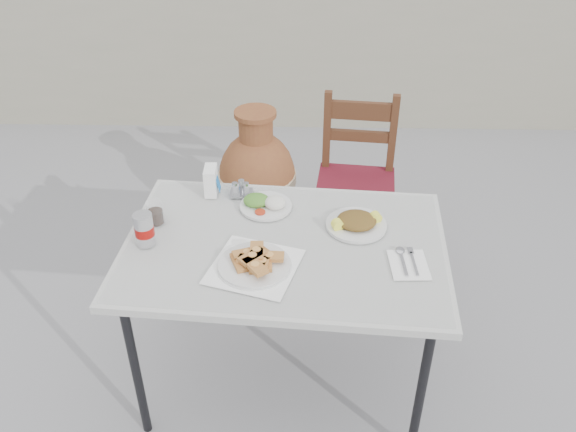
{
  "coord_description": "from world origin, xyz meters",
  "views": [
    {
      "loc": [
        0.22,
        -1.95,
        2.13
      ],
      "look_at": [
        0.18,
        -0.06,
        0.83
      ],
      "focal_mm": 38.0,
      "sensor_mm": 36.0,
      "label": 1
    }
  ],
  "objects_px": {
    "napkin_holder": "(211,181)",
    "condiment_caddy": "(241,190)",
    "soda_can": "(144,229)",
    "terracotta_urn": "(257,178)",
    "pide_plate": "(254,261)",
    "chair": "(356,181)",
    "salad_rice_plate": "(265,203)",
    "cafe_table": "(285,254)",
    "salad_chopped_plate": "(356,222)",
    "cola_glass": "(155,214)"
  },
  "relations": [
    {
      "from": "soda_can",
      "to": "condiment_caddy",
      "type": "relative_size",
      "value": 1.4
    },
    {
      "from": "soda_can",
      "to": "condiment_caddy",
      "type": "height_order",
      "value": "soda_can"
    },
    {
      "from": "napkin_holder",
      "to": "chair",
      "type": "relative_size",
      "value": 0.13
    },
    {
      "from": "soda_can",
      "to": "terracotta_urn",
      "type": "bearing_deg",
      "value": 73.46
    },
    {
      "from": "cafe_table",
      "to": "condiment_caddy",
      "type": "distance_m",
      "value": 0.39
    },
    {
      "from": "cola_glass",
      "to": "cafe_table",
      "type": "bearing_deg",
      "value": -13.55
    },
    {
      "from": "salad_chopped_plate",
      "to": "napkin_holder",
      "type": "distance_m",
      "value": 0.64
    },
    {
      "from": "pide_plate",
      "to": "cafe_table",
      "type": "bearing_deg",
      "value": 54.02
    },
    {
      "from": "cafe_table",
      "to": "chair",
      "type": "height_order",
      "value": "chair"
    },
    {
      "from": "soda_can",
      "to": "salad_chopped_plate",
      "type": "bearing_deg",
      "value": 9.19
    },
    {
      "from": "condiment_caddy",
      "to": "cafe_table",
      "type": "bearing_deg",
      "value": -60.09
    },
    {
      "from": "pide_plate",
      "to": "salad_rice_plate",
      "type": "xyz_separation_m",
      "value": [
        0.02,
        0.39,
        -0.01
      ]
    },
    {
      "from": "cola_glass",
      "to": "chair",
      "type": "relative_size",
      "value": 0.1
    },
    {
      "from": "salad_chopped_plate",
      "to": "soda_can",
      "type": "xyz_separation_m",
      "value": [
        -0.8,
        -0.13,
        0.05
      ]
    },
    {
      "from": "napkin_holder",
      "to": "condiment_caddy",
      "type": "relative_size",
      "value": 1.27
    },
    {
      "from": "condiment_caddy",
      "to": "chair",
      "type": "bearing_deg",
      "value": 46.44
    },
    {
      "from": "soda_can",
      "to": "cola_glass",
      "type": "distance_m",
      "value": 0.14
    },
    {
      "from": "pide_plate",
      "to": "napkin_holder",
      "type": "xyz_separation_m",
      "value": [
        -0.22,
        0.49,
        0.03
      ]
    },
    {
      "from": "cafe_table",
      "to": "cola_glass",
      "type": "height_order",
      "value": "cola_glass"
    },
    {
      "from": "napkin_holder",
      "to": "soda_can",
      "type": "bearing_deg",
      "value": -120.51
    },
    {
      "from": "cafe_table",
      "to": "pide_plate",
      "type": "relative_size",
      "value": 3.45
    },
    {
      "from": "pide_plate",
      "to": "napkin_holder",
      "type": "bearing_deg",
      "value": 113.6
    },
    {
      "from": "salad_rice_plate",
      "to": "terracotta_urn",
      "type": "xyz_separation_m",
      "value": [
        -0.1,
        0.87,
        -0.4
      ]
    },
    {
      "from": "pide_plate",
      "to": "condiment_caddy",
      "type": "bearing_deg",
      "value": 100.44
    },
    {
      "from": "chair",
      "to": "terracotta_urn",
      "type": "distance_m",
      "value": 0.59
    },
    {
      "from": "soda_can",
      "to": "chair",
      "type": "distance_m",
      "value": 1.31
    },
    {
      "from": "salad_chopped_plate",
      "to": "soda_can",
      "type": "height_order",
      "value": "soda_can"
    },
    {
      "from": "cafe_table",
      "to": "condiment_caddy",
      "type": "height_order",
      "value": "condiment_caddy"
    },
    {
      "from": "cola_glass",
      "to": "terracotta_urn",
      "type": "xyz_separation_m",
      "value": [
        0.32,
        0.99,
        -0.43
      ]
    },
    {
      "from": "chair",
      "to": "terracotta_urn",
      "type": "xyz_separation_m",
      "value": [
        -0.54,
        0.21,
        -0.11
      ]
    },
    {
      "from": "soda_can",
      "to": "terracotta_urn",
      "type": "distance_m",
      "value": 1.26
    },
    {
      "from": "cafe_table",
      "to": "salad_rice_plate",
      "type": "bearing_deg",
      "value": 109.71
    },
    {
      "from": "terracotta_urn",
      "to": "napkin_holder",
      "type": "bearing_deg",
      "value": -99.88
    },
    {
      "from": "pide_plate",
      "to": "salad_rice_plate",
      "type": "relative_size",
      "value": 1.72
    },
    {
      "from": "napkin_holder",
      "to": "chair",
      "type": "xyz_separation_m",
      "value": [
        0.67,
        0.56,
        -0.33
      ]
    },
    {
      "from": "salad_chopped_plate",
      "to": "condiment_caddy",
      "type": "xyz_separation_m",
      "value": [
        -0.47,
        0.22,
        0.0
      ]
    },
    {
      "from": "salad_rice_plate",
      "to": "napkin_holder",
      "type": "xyz_separation_m",
      "value": [
        -0.23,
        0.11,
        0.04
      ]
    },
    {
      "from": "pide_plate",
      "to": "chair",
      "type": "xyz_separation_m",
      "value": [
        0.45,
        1.05,
        -0.3
      ]
    },
    {
      "from": "salad_rice_plate",
      "to": "condiment_caddy",
      "type": "relative_size",
      "value": 2.3
    },
    {
      "from": "pide_plate",
      "to": "condiment_caddy",
      "type": "distance_m",
      "value": 0.49
    },
    {
      "from": "salad_chopped_plate",
      "to": "napkin_holder",
      "type": "height_order",
      "value": "napkin_holder"
    },
    {
      "from": "soda_can",
      "to": "terracotta_urn",
      "type": "height_order",
      "value": "soda_can"
    },
    {
      "from": "chair",
      "to": "terracotta_urn",
      "type": "bearing_deg",
      "value": 165.23
    },
    {
      "from": "condiment_caddy",
      "to": "chair",
      "type": "xyz_separation_m",
      "value": [
        0.54,
        0.57,
        -0.3
      ]
    },
    {
      "from": "cola_glass",
      "to": "chair",
      "type": "bearing_deg",
      "value": 42.31
    },
    {
      "from": "salad_chopped_plate",
      "to": "napkin_holder",
      "type": "relative_size",
      "value": 2.01
    },
    {
      "from": "salad_chopped_plate",
      "to": "chair",
      "type": "relative_size",
      "value": 0.26
    },
    {
      "from": "cafe_table",
      "to": "pide_plate",
      "type": "xyz_separation_m",
      "value": [
        -0.1,
        -0.14,
        0.08
      ]
    },
    {
      "from": "condiment_caddy",
      "to": "terracotta_urn",
      "type": "bearing_deg",
      "value": 89.53
    },
    {
      "from": "salad_chopped_plate",
      "to": "cola_glass",
      "type": "bearing_deg",
      "value": 179.37
    }
  ]
}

